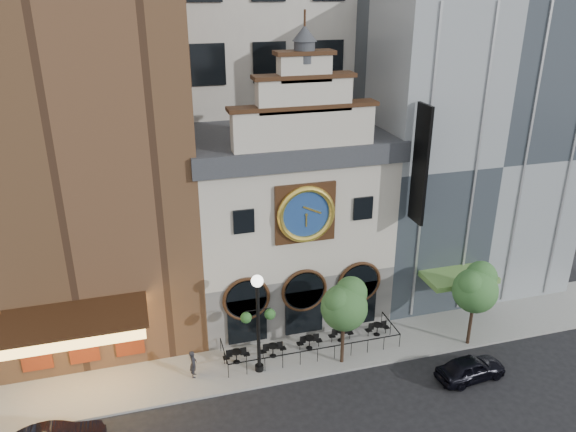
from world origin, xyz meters
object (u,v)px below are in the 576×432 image
Objects in this scene: pedestrian at (193,364)px; lamppost at (258,313)px; bistro_3 at (341,334)px; tree_right at (476,287)px; bistro_2 at (309,342)px; tree_left at (345,304)px; bistro_1 at (273,350)px; bistro_0 at (236,356)px; car_right at (471,368)px; bistro_4 at (377,329)px.

pedestrian is 0.27× the size of lamppost.
bistro_3 is 8.62m from tree_right.
bistro_2 is 4.94m from lamppost.
bistro_3 is at bearing 14.98° from lamppost.
bistro_1 is at bearing 157.70° from tree_left.
lamppost is (-5.55, -1.41, 3.37)m from bistro_3.
lamppost is 1.16× the size of tree_left.
bistro_0 is at bearing 137.24° from lamppost.
tree_left reaches higher than bistro_2.
bistro_4 is at bearing 27.65° from car_right.
pedestrian reaches higher than bistro_1.
bistro_4 is at bearing 10.46° from lamppost.
bistro_1 is 1.00× the size of bistro_3.
pedestrian is (-11.67, -0.87, 0.38)m from bistro_4.
tree_left is at bearing 177.05° from tree_right.
tree_left reaches higher than bistro_0.
car_right is 7.99m from tree_left.
bistro_3 is 2.43m from bistro_4.
lamppost is at bearing -165.76° from bistro_3.
bistro_1 is at bearing 170.58° from tree_right.
lamppost is at bearing 173.87° from tree_left.
lamppost is (-3.42, -1.20, 3.37)m from bistro_2.
car_right is 0.76× the size of tree_right.
car_right is at bearing -21.28° from bistro_0.
pedestrian is 0.31× the size of tree_right.
bistro_0 is 3.70m from lamppost.
pedestrian is 4.77m from lamppost.
bistro_0 is 0.26× the size of lamppost.
bistro_1 is 6.91m from bistro_4.
bistro_4 is 0.94× the size of pedestrian.
tree_left is (-0.64, -1.94, 3.46)m from bistro_3.
bistro_2 is 1.00× the size of bistro_4.
bistro_0 is at bearing 179.40° from bistro_1.
tree_left is (-3.07, -1.89, 3.46)m from bistro_4.
bistro_4 is 8.77m from lamppost.
pedestrian is at bearing 173.18° from tree_left.
bistro_1 is 12.64m from tree_right.
bistro_1 is at bearing -0.60° from bistro_0.
car_right reaches higher than bistro_2.
car_right reaches higher than bistro_3.
bistro_4 is (9.10, 0.30, 0.00)m from bistro_0.
bistro_2 and bistro_4 have the same top height.
lamppost is at bearing -87.10° from pedestrian.
lamppost is 4.94m from tree_left.
bistro_4 is (2.43, -0.04, 0.00)m from bistro_3.
car_right is at bearing -41.83° from bistro_3.
tree_left is 8.18m from tree_right.
tree_right is at bearing -12.54° from bistro_2.
bistro_2 is 1.00× the size of bistro_3.
lamppost reaches higher than bistro_1.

